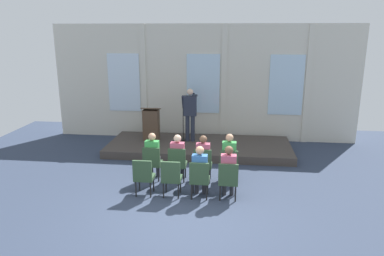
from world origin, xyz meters
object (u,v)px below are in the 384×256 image
Objects in this scene: chair_r0_c0 at (152,161)px; chair_r0_c3 at (229,164)px; chair_r0_c2 at (203,163)px; chair_r1_c0 at (144,175)px; audience_r1_c3 at (228,169)px; mic_stand at (183,130)px; audience_r0_c3 at (229,156)px; speaker at (190,111)px; chair_r1_c3 at (228,179)px; audience_r0_c1 at (178,155)px; lectern at (151,124)px; chair_r1_c1 at (171,176)px; audience_r0_c2 at (203,156)px; audience_r0_c0 at (153,153)px; chair_r0_c1 at (177,162)px; audience_r1_c2 at (200,169)px; chair_r1_c2 at (200,177)px.

chair_r0_c0 and chair_r0_c3 have the same top height.
chair_r1_c0 is (-1.35, -0.96, 0.00)m from chair_r0_c2.
audience_r1_c3 is at bearing -23.41° from chair_r0_c0.
mic_stand reaches higher than audience_r0_c3.
speaker is 4.10m from chair_r1_c3.
audience_r0_c3 is (0.00, 0.08, 0.21)m from chair_r0_c3.
chair_r1_c3 is at bearing -70.39° from speaker.
mic_stand is (-0.25, 0.10, -0.71)m from speaker.
speaker reaches higher than chair_r1_c0.
chair_r0_c0 is 0.70m from audience_r0_c1.
lectern reaches higher than chair_r1_c1.
chair_r0_c0 is 2.03m from chair_r0_c3.
chair_r0_c2 is 0.74× the size of audience_r0_c2.
chair_r0_c1 is at bearing -6.96° from audience_r0_c0.
chair_r1_c0 is (0.66, -3.79, -0.28)m from lectern.
chair_r0_c3 is 0.70× the size of audience_r0_c3.
chair_r1_c0 and chair_r1_c3 have the same top height.
audience_r0_c0 is 0.71m from chair_r0_c1.
lectern is 0.86× the size of audience_r0_c3.
audience_r0_c3 is at bearing 3.39° from chair_r0_c1.
audience_r0_c0 is at bearing 144.65° from audience_r1_c2.
audience_r0_c0 is 1.38× the size of chair_r1_c0.
chair_r0_c3 and chair_r1_c3 have the same top height.
chair_r0_c1 is 0.19m from audience_r0_c1.
chair_r1_c1 is (-0.68, -1.04, -0.18)m from audience_r0_c2.
chair_r1_c0 is (-0.68, -3.79, -0.77)m from speaker.
lectern is 3.05m from audience_r0_c1.
lectern is at bearing 126.22° from audience_r0_c2.
audience_r1_c2 is at bearing -90.00° from chair_r0_c2.
audience_r0_c1 is at bearing 122.95° from chair_r1_c2.
chair_r0_c0 is 1.00× the size of chair_r1_c0.
audience_r1_c3 is (0.00, 0.08, 0.20)m from chair_r1_c3.
chair_r0_c0 is 2.25m from chair_r1_c3.
lectern is 3.14m from chair_r0_c1.
chair_r0_c2 is at bearing -90.00° from audience_r0_c2.
audience_r1_c3 reaches higher than chair_r1_c3.
chair_r0_c3 is at bearing 54.83° from chair_r1_c2.
chair_r0_c3 is at bearing -3.55° from audience_r0_c1.
lectern is 4.30m from chair_r1_c2.
audience_r0_c3 is at bearing 54.76° from audience_r1_c2.
chair_r1_c3 is 0.71× the size of audience_r1_c3.
lectern reaches higher than chair_r0_c3.
chair_r0_c3 is 1.00× the size of chair_r1_c1.
mic_stand is 2.96m from chair_r0_c0.
audience_r1_c2 is (1.35, -0.88, 0.19)m from chair_r0_c0.
mic_stand reaches higher than chair_r0_c1.
audience_r0_c1 is at bearing 57.05° from chair_r1_c0.
chair_r0_c0 is at bearing 180.00° from chair_r0_c2.
mic_stand is 1.11m from lectern.
audience_r1_c3 is at bearing -90.00° from chair_r0_c3.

